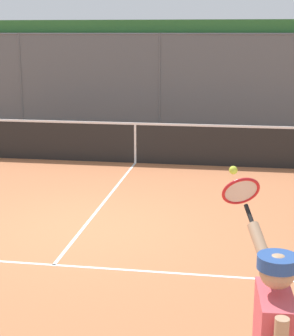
% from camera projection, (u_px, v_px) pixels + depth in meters
% --- Properties ---
extents(ground_plane, '(60.00, 60.00, 0.00)m').
position_uv_depth(ground_plane, '(84.00, 227.00, 8.82)').
color(ground_plane, '#B76B42').
extents(court_line_markings, '(8.58, 10.98, 0.01)m').
position_uv_depth(court_line_markings, '(47.00, 274.00, 7.13)').
color(court_line_markings, white).
rests_on(court_line_markings, ground).
extents(fence_backdrop, '(20.49, 1.37, 3.37)m').
position_uv_depth(fence_backdrop, '(162.00, 76.00, 17.30)').
color(fence_backdrop, '#565B60').
rests_on(fence_backdrop, ground).
extents(tennis_net, '(11.02, 0.09, 1.07)m').
position_uv_depth(tennis_net, '(135.00, 142.00, 13.05)').
color(tennis_net, '#2D2D2D').
rests_on(tennis_net, ground).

